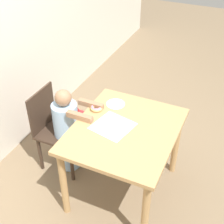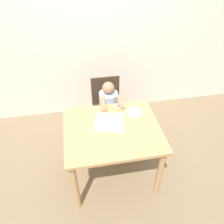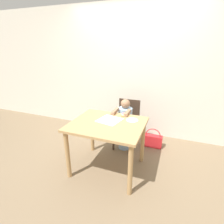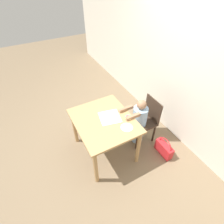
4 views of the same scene
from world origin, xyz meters
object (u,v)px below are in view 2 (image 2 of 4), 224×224
Objects in this scene: donut at (119,106)px; handbag at (136,116)px; chair at (107,108)px; child_figure at (109,112)px.

handbag is (0.39, 0.52, -0.64)m from donut.
chair reaches higher than donut.
child_figure is (-0.00, -0.13, 0.02)m from chair.
child_figure is at bearing -153.47° from handbag.
child_figure is 8.36× the size of donut.
chair is 0.53m from donut.
donut reaches higher than handbag.
child_figure is 0.43m from donut.
chair is at bearing -167.03° from handbag.
chair is 0.57m from handbag.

